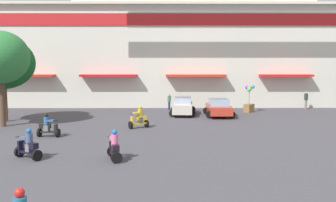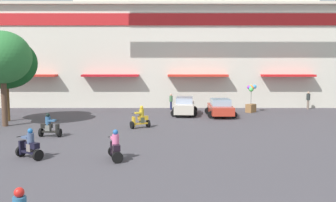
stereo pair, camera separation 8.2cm
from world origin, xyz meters
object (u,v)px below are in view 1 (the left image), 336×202
at_px(scooter_rider_8, 48,127).
at_px(plaza_tree_2, 0,58).
at_px(parked_car_1, 219,108).
at_px(scooter_rider_9, 114,147).
at_px(plaza_tree_0, 3,63).
at_px(scooter_rider_2, 139,119).
at_px(pedestrian_0, 169,100).
at_px(parked_car_0, 183,106).
at_px(balloon_vendor_cart, 249,99).
at_px(scooter_rider_7, 28,146).
at_px(pedestrian_1, 306,99).

bearing_deg(scooter_rider_8, plaza_tree_2, 139.19).
distance_m(parked_car_1, scooter_rider_9, 15.53).
xyz_separation_m(plaza_tree_0, scooter_rider_8, (5.13, -6.05, -3.83)).
relative_size(scooter_rider_2, pedestrian_0, 1.02).
height_order(scooter_rider_9, pedestrian_0, pedestrian_0).
xyz_separation_m(parked_car_0, pedestrian_0, (-1.13, 3.47, 0.11)).
relative_size(parked_car_1, balloon_vendor_cart, 1.55).
bearing_deg(parked_car_1, plaza_tree_2, -163.30).
xyz_separation_m(plaza_tree_0, parked_car_1, (16.72, 2.50, -3.70)).
relative_size(scooter_rider_9, balloon_vendor_cart, 0.58).
bearing_deg(parked_car_0, plaza_tree_2, -156.26).
bearing_deg(plaza_tree_0, scooter_rider_9, -49.19).
relative_size(scooter_rider_7, pedestrian_0, 0.99).
bearing_deg(plaza_tree_0, pedestrian_0, 28.64).
height_order(plaza_tree_0, scooter_rider_7, plaza_tree_0).
relative_size(parked_car_0, parked_car_1, 1.12).
distance_m(scooter_rider_9, balloon_vendor_cart, 19.21).
bearing_deg(scooter_rider_2, parked_car_1, 41.38).
xyz_separation_m(plaza_tree_2, pedestrian_0, (11.85, 9.18, -3.97)).
bearing_deg(plaza_tree_2, scooter_rider_8, -40.81).
bearing_deg(scooter_rider_9, parked_car_0, 75.41).
distance_m(plaza_tree_0, balloon_vendor_cart, 20.69).
bearing_deg(scooter_rider_8, parked_car_1, 36.39).
bearing_deg(plaza_tree_2, plaza_tree_0, 108.68).
bearing_deg(parked_car_0, pedestrian_1, 17.08).
distance_m(scooter_rider_7, pedestrian_0, 19.36).
relative_size(plaza_tree_0, balloon_vendor_cart, 2.54).
xyz_separation_m(plaza_tree_0, plaza_tree_2, (0.77, -2.29, 0.41)).
distance_m(plaza_tree_0, scooter_rider_8, 8.81).
relative_size(scooter_rider_8, scooter_rider_9, 1.00).
height_order(scooter_rider_2, scooter_rider_9, scooter_rider_2).
bearing_deg(parked_car_0, scooter_rider_7, -118.51).
xyz_separation_m(scooter_rider_8, balloon_vendor_cart, (14.70, 11.02, 0.62)).
bearing_deg(plaza_tree_0, scooter_rider_8, -49.71).
bearing_deg(parked_car_0, parked_car_1, -17.39).
distance_m(plaza_tree_0, parked_car_1, 17.31).
xyz_separation_m(plaza_tree_2, balloon_vendor_cart, (19.05, 7.26, -3.62)).
bearing_deg(pedestrian_0, scooter_rider_2, -102.41).
distance_m(scooter_rider_9, pedestrian_1, 24.45).
bearing_deg(pedestrian_0, scooter_rider_7, -110.63).
relative_size(scooter_rider_8, pedestrian_0, 0.96).
distance_m(plaza_tree_0, scooter_rider_2, 11.52).
xyz_separation_m(parked_car_0, balloon_vendor_cart, (6.07, 1.55, 0.46)).
xyz_separation_m(pedestrian_0, balloon_vendor_cart, (7.20, -1.92, 0.35)).
bearing_deg(parked_car_1, scooter_rider_8, -143.61).
relative_size(plaza_tree_2, scooter_rider_2, 4.32).
bearing_deg(scooter_rider_8, pedestrian_1, 32.51).
bearing_deg(parked_car_1, pedestrian_1, 27.01).
height_order(parked_car_1, pedestrian_1, pedestrian_1).
height_order(pedestrian_0, balloon_vendor_cart, balloon_vendor_cart).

